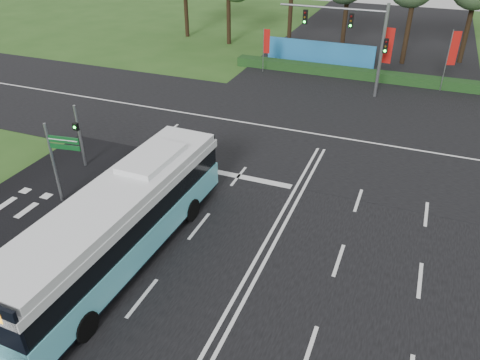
# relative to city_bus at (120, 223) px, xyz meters

# --- Properties ---
(ground) EXTENTS (120.00, 120.00, 0.00)m
(ground) POSITION_rel_city_bus_xyz_m (5.24, 3.21, -1.86)
(ground) COLOR #2A521B
(ground) RESTS_ON ground
(road_main) EXTENTS (20.00, 120.00, 0.04)m
(road_main) POSITION_rel_city_bus_xyz_m (5.24, 3.21, -1.84)
(road_main) COLOR black
(road_main) RESTS_ON ground
(road_cross) EXTENTS (120.00, 14.00, 0.05)m
(road_cross) POSITION_rel_city_bus_xyz_m (5.24, 15.21, -1.84)
(road_cross) COLOR black
(road_cross) RESTS_ON ground
(bike_path) EXTENTS (5.00, 18.00, 0.06)m
(bike_path) POSITION_rel_city_bus_xyz_m (-7.26, 0.21, -1.83)
(bike_path) COLOR black
(bike_path) RESTS_ON ground
(kerb_strip) EXTENTS (0.25, 18.00, 0.12)m
(kerb_strip) POSITION_rel_city_bus_xyz_m (-4.86, 0.21, -1.80)
(kerb_strip) COLOR gray
(kerb_strip) RESTS_ON ground
(city_bus) EXTENTS (3.05, 12.94, 3.69)m
(city_bus) POSITION_rel_city_bus_xyz_m (0.00, 0.00, 0.00)
(city_bus) COLOR #65D9EB
(city_bus) RESTS_ON ground
(pedestrian_signal) EXTENTS (0.32, 0.43, 3.74)m
(pedestrian_signal) POSITION_rel_city_bus_xyz_m (-6.78, 6.06, 0.18)
(pedestrian_signal) COLOR gray
(pedestrian_signal) RESTS_ON ground
(street_sign) EXTENTS (1.68, 0.32, 4.33)m
(street_sign) POSITION_rel_city_bus_xyz_m (-5.19, 2.65, 0.85)
(street_sign) COLOR gray
(street_sign) RESTS_ON ground
(banner_flag_left) EXTENTS (0.57, 0.15, 3.87)m
(banner_flag_left) POSITION_rel_city_bus_xyz_m (-2.76, 26.37, 0.69)
(banner_flag_left) COLOR gray
(banner_flag_left) RESTS_ON ground
(banner_flag_mid) EXTENTS (0.75, 0.16, 5.07)m
(banner_flag_mid) POSITION_rel_city_bus_xyz_m (7.45, 25.41, 1.42)
(banner_flag_mid) COLOR gray
(banner_flag_mid) RESTS_ON ground
(banner_flag_right) EXTENTS (0.69, 0.28, 4.88)m
(banner_flag_right) POSITION_rel_city_bus_xyz_m (12.21, 27.00, 1.31)
(banner_flag_right) COLOR gray
(banner_flag_right) RESTS_ON ground
(traffic_light_gantry) EXTENTS (8.41, 0.28, 7.00)m
(traffic_light_gantry) POSITION_rel_city_bus_xyz_m (5.45, 23.71, 2.80)
(traffic_light_gantry) COLOR gray
(traffic_light_gantry) RESTS_ON ground
(hedge) EXTENTS (22.00, 1.20, 0.80)m
(hedge) POSITION_rel_city_bus_xyz_m (5.24, 27.71, -1.46)
(hedge) COLOR #143715
(hedge) RESTS_ON ground
(blue_hoarding) EXTENTS (10.00, 0.30, 2.20)m
(blue_hoarding) POSITION_rel_city_bus_xyz_m (1.24, 30.21, -0.76)
(blue_hoarding) COLOR #2171B3
(blue_hoarding) RESTS_ON ground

